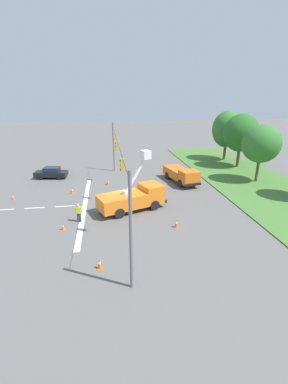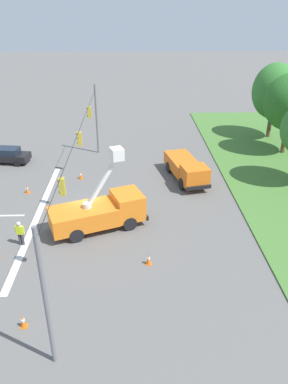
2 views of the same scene
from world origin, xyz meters
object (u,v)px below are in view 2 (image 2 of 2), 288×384
(traffic_cone_foreground_right, at_px, (23,321))
(traffic_cone_mid_right, at_px, (27,189))
(road_worker, at_px, (20,232))
(traffic_cone_lane_edge_a, at_px, (149,259))
(utility_truck_bucket_lift, at_px, (101,211))
(sedan_black, at_px, (8,155))
(tree_far_west, at_px, (275,91))
(traffic_cone_near_bucket, at_px, (81,175))
(utility_truck_support_near, at_px, (187,168))

(traffic_cone_foreground_right, xyz_separation_m, traffic_cone_mid_right, (-14.70, -3.39, -0.00))
(road_worker, distance_m, traffic_cone_lane_edge_a, 8.74)
(utility_truck_bucket_lift, height_order, road_worker, utility_truck_bucket_lift)
(sedan_black, xyz_separation_m, traffic_cone_lane_edge_a, (16.65, 13.37, -0.40))
(utility_truck_bucket_lift, relative_size, traffic_cone_mid_right, 9.55)
(traffic_cone_foreground_right, height_order, traffic_cone_mid_right, traffic_cone_foreground_right)
(tree_far_west, bearing_deg, sedan_black, -76.54)
(utility_truck_bucket_lift, bearing_deg, traffic_cone_near_bucket, -163.34)
(tree_far_west, distance_m, traffic_cone_foreground_right, 35.97)
(road_worker, bearing_deg, traffic_cone_mid_right, -169.03)
(utility_truck_support_near, bearing_deg, traffic_cone_mid_right, -80.96)
(sedan_black, xyz_separation_m, road_worker, (14.29, 4.98, 0.21))
(tree_far_west, xyz_separation_m, sedan_black, (6.83, -28.55, -4.64))
(tree_far_west, relative_size, traffic_cone_near_bucket, 10.89)
(tree_far_west, height_order, road_worker, tree_far_west)
(traffic_cone_mid_right, bearing_deg, road_worker, 10.97)
(traffic_cone_mid_right, xyz_separation_m, traffic_cone_near_bucket, (-2.66, 4.19, 0.02))
(traffic_cone_foreground_right, bearing_deg, utility_truck_support_near, 148.37)
(road_worker, bearing_deg, traffic_cone_near_bucket, 165.07)
(tree_far_west, height_order, traffic_cone_lane_edge_a, tree_far_west)
(utility_truck_support_near, bearing_deg, sedan_black, -104.72)
(tree_far_west, xyz_separation_m, traffic_cone_near_bucket, (10.91, -20.85, -5.04))
(traffic_cone_mid_right, relative_size, traffic_cone_near_bucket, 0.96)
(traffic_cone_near_bucket, bearing_deg, road_worker, -14.93)
(road_worker, relative_size, traffic_cone_near_bucket, 2.26)
(utility_truck_support_near, distance_m, traffic_cone_near_bucket, 9.64)
(traffic_cone_mid_right, height_order, traffic_cone_near_bucket, traffic_cone_near_bucket)
(tree_far_west, height_order, utility_truck_bucket_lift, tree_far_west)
(tree_far_west, height_order, traffic_cone_mid_right, tree_far_west)
(utility_truck_bucket_lift, relative_size, traffic_cone_lane_edge_a, 9.20)
(tree_far_west, relative_size, road_worker, 4.82)
(sedan_black, relative_size, road_worker, 2.54)
(tree_far_west, distance_m, traffic_cone_near_bucket, 24.07)
(utility_truck_bucket_lift, height_order, traffic_cone_near_bucket, utility_truck_bucket_lift)
(sedan_black, relative_size, traffic_cone_lane_edge_a, 5.77)
(traffic_cone_foreground_right, relative_size, traffic_cone_mid_right, 1.01)
(road_worker, xyz_separation_m, traffic_cone_foreground_right, (7.15, 1.92, -0.63))
(traffic_cone_mid_right, distance_m, traffic_cone_near_bucket, 4.96)
(utility_truck_bucket_lift, xyz_separation_m, traffic_cone_near_bucket, (-8.21, -2.46, -0.95))
(sedan_black, bearing_deg, traffic_cone_lane_edge_a, 38.78)
(tree_far_west, relative_size, traffic_cone_mid_right, 11.36)
(sedan_black, xyz_separation_m, traffic_cone_near_bucket, (4.08, 7.70, -0.40))
(tree_far_west, bearing_deg, utility_truck_support_near, -44.66)
(utility_truck_support_near, bearing_deg, road_worker, -51.67)
(traffic_cone_lane_edge_a, bearing_deg, sedan_black, -141.22)
(traffic_cone_near_bucket, bearing_deg, traffic_cone_mid_right, -57.57)
(sedan_black, height_order, road_worker, road_worker)
(traffic_cone_mid_right, bearing_deg, utility_truck_bucket_lift, 50.14)
(road_worker, bearing_deg, traffic_cone_foreground_right, 15.06)
(tree_far_west, height_order, sedan_black, tree_far_west)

